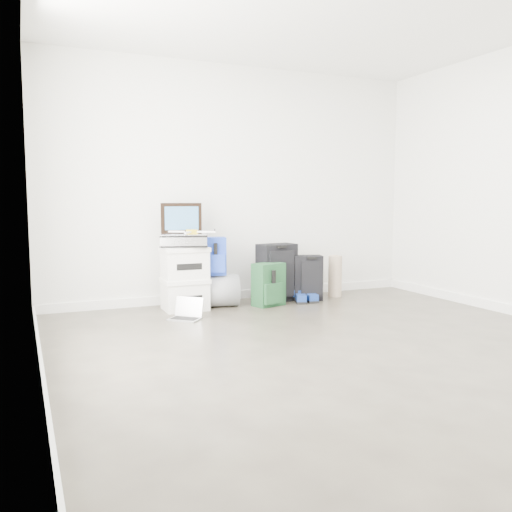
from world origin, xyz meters
name	(u,v)px	position (x,y,z in m)	size (l,w,h in m)	color
ground	(357,353)	(0.00, 0.00, 0.00)	(5.00, 5.00, 0.00)	#322D24
room_envelope	(360,125)	(0.00, 0.02, 1.72)	(4.52, 5.02, 2.71)	white
boxes_stack	(185,278)	(-0.75, 2.12, 0.34)	(0.48, 0.39, 0.67)	white
briefcase	(184,240)	(-0.75, 2.12, 0.74)	(0.48, 0.35, 0.14)	#B2B2B7
painting	(181,218)	(-0.75, 2.22, 0.97)	(0.43, 0.10, 0.33)	black
drone	(192,232)	(-0.67, 2.10, 0.83)	(0.44, 0.44, 0.05)	yellow
duffel_bag	(212,291)	(-0.43, 2.16, 0.18)	(0.36, 0.36, 0.58)	gray
blue_backpack	(212,257)	(-0.43, 2.13, 0.55)	(0.32, 0.27, 0.41)	#1B23B2
large_suitcase	(277,273)	(0.37, 2.17, 0.33)	(0.46, 0.33, 0.66)	black
green_backpack	(269,285)	(0.17, 1.96, 0.23)	(0.38, 0.33, 0.47)	#12321C
carry_on	(308,278)	(0.72, 2.08, 0.26)	(0.37, 0.30, 0.52)	black
shoes	(305,298)	(0.65, 2.00, 0.05)	(0.32, 0.31, 0.10)	black
rolled_rug	(335,276)	(1.14, 2.16, 0.25)	(0.16, 0.16, 0.50)	gray
laptop	(187,314)	(-0.86, 1.68, 0.05)	(0.36, 0.36, 0.21)	#B4B4B9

